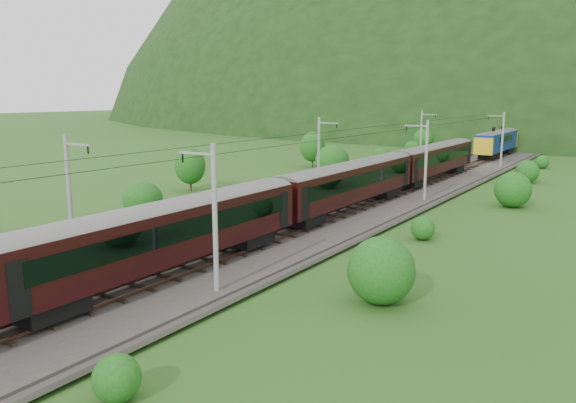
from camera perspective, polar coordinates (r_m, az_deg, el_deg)
The scene contains 14 objects.
ground at distance 35.36m, azimuth -14.95°, elevation -7.30°, with size 600.00×600.00×0.00m, color #2C531A.
railbed at distance 42.29m, azimuth -4.80°, elevation -3.77°, with size 14.00×220.00×0.30m, color #38332D.
track_left at distance 43.72m, azimuth -7.28°, elevation -3.04°, with size 2.40×220.00×0.27m.
track_right at distance 40.83m, azimuth -2.15°, elevation -3.95°, with size 2.40×220.00×0.27m.
catenary_left at distance 62.92m, azimuth 3.21°, elevation 5.08°, with size 2.54×192.28×8.00m.
catenary_right at distance 57.76m, azimuth 13.78°, elevation 4.27°, with size 2.54×192.28×8.00m.
overhead_wires at distance 41.10m, azimuth -4.95°, elevation 5.65°, with size 4.83×198.00×0.03m.
mountain_ridge at distance 353.55m, azimuth 9.30°, elevation 8.93°, with size 336.00×280.00×132.00m, color black.
train at distance 41.21m, azimuth -1.11°, elevation 0.70°, with size 2.98×142.51×5.19m.
hazard_post_near at distance 69.87m, azimuth 11.48°, elevation 2.51°, with size 0.14×0.14×1.29m, color red.
hazard_post_far at distance 67.54m, azimuth 11.44°, elevation 2.30°, with size 0.15×0.15×1.44m, color red.
signal at distance 81.91m, azimuth 12.85°, elevation 4.18°, with size 0.26×0.26×2.36m.
vegetation_left at distance 53.97m, azimuth -13.55°, elevation 1.55°, with size 11.38×141.44×5.98m.
vegetation_right at distance 35.54m, azimuth 12.12°, elevation -4.74°, with size 6.63×107.84×3.20m.
Camera 1 is at (25.45, -22.06, 10.77)m, focal length 35.00 mm.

